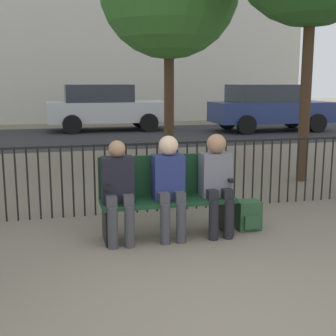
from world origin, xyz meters
TOP-DOWN VIEW (x-y plane):
  - ground_plane at (0.00, 0.00)m, footprint 80.00×80.00m
  - park_bench at (0.00, 2.14)m, footprint 1.51×0.45m
  - seated_person_0 at (-0.57, 2.01)m, footprint 0.34×0.39m
  - seated_person_1 at (0.00, 2.01)m, footprint 0.34×0.39m
  - seated_person_2 at (0.56, 2.01)m, footprint 0.34×0.39m
  - backpack at (1.00, 2.10)m, footprint 0.28×0.26m
  - fence_railing at (-0.02, 3.14)m, footprint 9.01×0.03m
  - street_surface at (0.00, 12.00)m, footprint 24.00×6.00m
  - parked_car_0 at (0.66, 13.79)m, footprint 4.20×1.94m
  - parked_car_2 at (6.22, 12.24)m, footprint 4.20×1.94m

SIDE VIEW (x-z plane):
  - ground_plane at x=0.00m, z-range 0.00..0.00m
  - street_surface at x=0.00m, z-range 0.00..0.01m
  - backpack at x=1.00m, z-range 0.00..0.34m
  - park_bench at x=0.00m, z-range 0.03..0.95m
  - fence_railing at x=-0.02m, z-range 0.08..1.03m
  - seated_person_0 at x=-0.57m, z-range 0.06..1.19m
  - seated_person_1 at x=0.00m, z-range 0.08..1.24m
  - seated_person_2 at x=0.56m, z-range 0.08..1.25m
  - parked_car_0 at x=0.66m, z-range 0.03..1.65m
  - parked_car_2 at x=6.22m, z-range 0.03..1.65m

